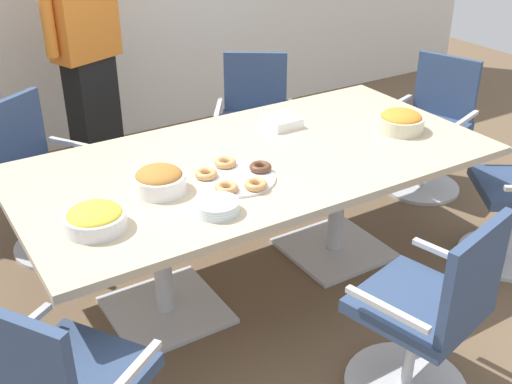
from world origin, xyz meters
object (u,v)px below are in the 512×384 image
object	(u,v)px
office_chair_3	(43,185)
donut_platter	(235,177)
office_chair_1	(431,133)
snack_bowl_pretzels	(159,180)
snack_bowl_chips_yellow	(95,218)
office_chair_6	(427,321)
napkin_pile	(282,122)
conference_table	(256,179)
office_chair_2	(255,130)
snack_bowl_chips_orange	(401,121)
person_standing_1	(86,44)
plate_stack	(217,207)

from	to	relation	value
office_chair_3	donut_platter	xyz separation A→B (m)	(0.64, -1.12, 0.36)
office_chair_1	snack_bowl_pretzels	bearing A→B (deg)	82.10
office_chair_1	snack_bowl_chips_yellow	bearing A→B (deg)	84.17
office_chair_6	napkin_pile	bearing A→B (deg)	67.89
snack_bowl_pretzels	napkin_pile	xyz separation A→B (m)	(0.90, 0.35, -0.03)
conference_table	office_chair_3	world-z (taller)	office_chair_3
office_chair_6	napkin_pile	xyz separation A→B (m)	(0.20, 1.37, 0.37)
office_chair_2	office_chair_3	xyz separation A→B (m)	(-1.49, -0.07, 0.00)
snack_bowl_chips_orange	snack_bowl_chips_yellow	xyz separation A→B (m)	(-1.78, -0.12, -0.01)
person_standing_1	plate_stack	bearing A→B (deg)	64.47
office_chair_6	person_standing_1	xyz separation A→B (m)	(-0.43, 2.79, 0.58)
office_chair_1	napkin_pile	xyz separation A→B (m)	(-1.29, -0.06, 0.37)
snack_bowl_chips_orange	napkin_pile	distance (m)	0.65
office_chair_6	snack_bowl_pretzels	xyz separation A→B (m)	(-0.71, 1.02, 0.40)
office_chair_6	napkin_pile	distance (m)	1.43
office_chair_3	snack_bowl_chips_yellow	xyz separation A→B (m)	(-0.06, -1.19, 0.39)
office_chair_6	person_standing_1	bearing A→B (deg)	84.75
office_chair_3	snack_bowl_chips_orange	size ratio (longest dim) A/B	3.54
donut_platter	person_standing_1	bearing A→B (deg)	92.13
snack_bowl_pretzels	napkin_pile	size ratio (longest dim) A/B	1.36
office_chair_3	donut_platter	size ratio (longest dim) A/B	2.38
office_chair_3	napkin_pile	distance (m)	1.43
office_chair_3	office_chair_2	bearing A→B (deg)	150.00
snack_bowl_chips_yellow	napkin_pile	size ratio (longest dim) A/B	1.44
office_chair_2	person_standing_1	xyz separation A→B (m)	(-0.91, 0.67, 0.58)
donut_platter	conference_table	bearing A→B (deg)	37.33
donut_platter	snack_bowl_chips_orange	bearing A→B (deg)	2.20
office_chair_6	office_chair_3	bearing A→B (deg)	102.10
napkin_pile	snack_bowl_chips_yellow	bearing A→B (deg)	-157.72
snack_bowl_pretzels	donut_platter	distance (m)	0.36
snack_bowl_chips_orange	plate_stack	size ratio (longest dim) A/B	1.36
napkin_pile	snack_bowl_chips_orange	bearing A→B (deg)	-37.40
napkin_pile	snack_bowl_pretzels	bearing A→B (deg)	-158.65
conference_table	office_chair_6	world-z (taller)	office_chair_6
person_standing_1	snack_bowl_chips_orange	distance (m)	2.16
office_chair_3	donut_platter	distance (m)	1.34
office_chair_1	person_standing_1	size ratio (longest dim) A/B	0.49
office_chair_1	napkin_pile	bearing A→B (deg)	74.07
office_chair_6	snack_bowl_chips_yellow	distance (m)	1.42
office_chair_1	office_chair_3	bearing A→B (deg)	57.45
snack_bowl_pretzels	snack_bowl_chips_yellow	xyz separation A→B (m)	(-0.36, -0.16, -0.01)
office_chair_2	office_chair_3	world-z (taller)	same
conference_table	office_chair_2	xyz separation A→B (m)	(0.63, 1.02, -0.22)
office_chair_2	donut_platter	size ratio (longest dim) A/B	2.38
person_standing_1	office_chair_1	bearing A→B (deg)	123.08
office_chair_2	plate_stack	size ratio (longest dim) A/B	4.81
office_chair_1	office_chair_2	bearing A→B (deg)	36.75
office_chair_6	donut_platter	size ratio (longest dim) A/B	2.38
snack_bowl_pretzels	napkin_pile	bearing A→B (deg)	21.35
napkin_pile	office_chair_3	bearing A→B (deg)	150.49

